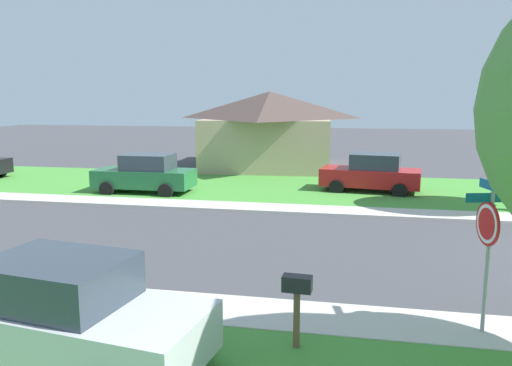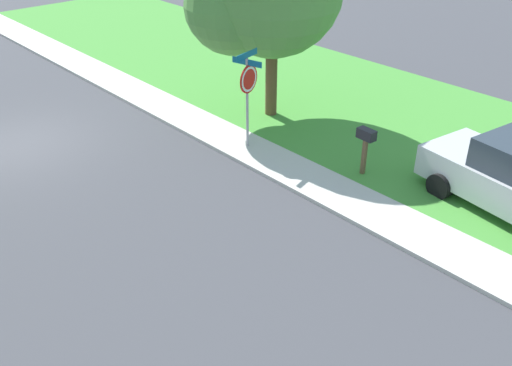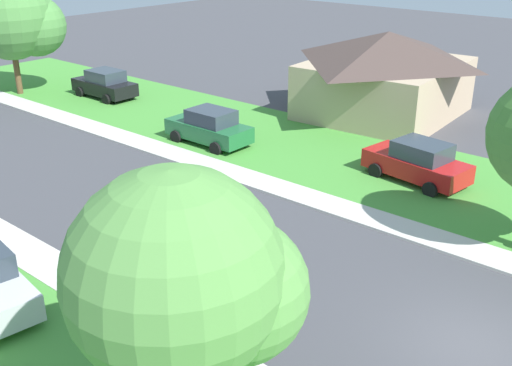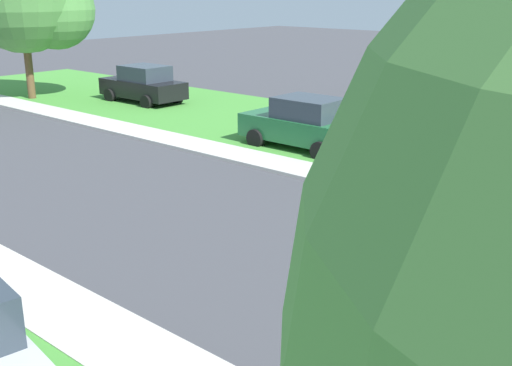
{
  "view_description": "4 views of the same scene",
  "coord_description": "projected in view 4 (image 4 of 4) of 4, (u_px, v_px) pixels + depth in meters",
  "views": [
    {
      "loc": [
        -13.61,
        6.89,
        4.13
      ],
      "look_at": [
        2.37,
        10.01,
        1.4
      ],
      "focal_mm": 35.11,
      "sensor_mm": 36.0,
      "label": 1
    },
    {
      "loc": [
        4.54,
        15.17,
        7.08
      ],
      "look_at": [
        -2.02,
        7.94,
        1.4
      ],
      "focal_mm": 39.29,
      "sensor_mm": 36.0,
      "label": 2
    },
    {
      "loc": [
        -13.16,
        -3.92,
        9.84
      ],
      "look_at": [
        2.06,
        8.9,
        1.4
      ],
      "focal_mm": 42.86,
      "sensor_mm": 36.0,
      "label": 3
    },
    {
      "loc": [
        -9.58,
        3.74,
        5.21
      ],
      "look_at": [
        -0.43,
        11.69,
        1.4
      ],
      "focal_mm": 43.91,
      "sensor_mm": 36.0,
      "label": 4
    }
  ],
  "objects": [
    {
      "name": "sidewalk_west",
      "position": [
        71.0,
        317.0,
        10.23
      ],
      "size": [
        1.4,
        56.0,
        0.1
      ],
      "primitive_type": "cube",
      "color": "beige",
      "rests_on": "ground"
    },
    {
      "name": "sidewalk_east",
      "position": [
        371.0,
        185.0,
        17.0
      ],
      "size": [
        1.4,
        56.0,
        0.1
      ],
      "primitive_type": "cube",
      "color": "beige",
      "rests_on": "ground"
    },
    {
      "name": "car_black_across_road",
      "position": [
        143.0,
        85.0,
        28.94
      ],
      "size": [
        2.05,
        4.3,
        1.76
      ],
      "color": "black",
      "rests_on": "ground"
    },
    {
      "name": "lawn_east",
      "position": [
        446.0,
        153.0,
        20.39
      ],
      "size": [
        8.0,
        56.0,
        0.08
      ],
      "primitive_type": "cube",
      "color": "#479338",
      "rests_on": "ground"
    },
    {
      "name": "car_green_kerbside_mid",
      "position": [
        305.0,
        124.0,
        20.69
      ],
      "size": [
        2.05,
        4.3,
        1.76
      ],
      "color": "#1E6033",
      "rests_on": "ground"
    }
  ]
}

